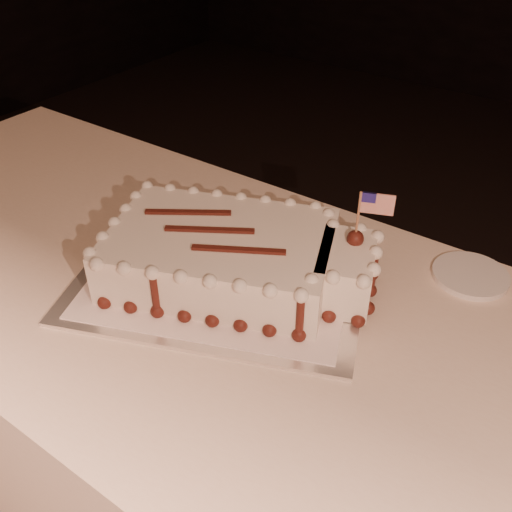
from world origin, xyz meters
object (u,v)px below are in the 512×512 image
Objects in this scene: sheet_cake at (236,256)px; side_plate at (470,275)px; banquet_table at (288,461)px; cake_board at (222,277)px.

sheet_cake reaches higher than side_plate.
side_plate reaches higher than banquet_table.
cake_board is 3.74× the size of side_plate.
cake_board reaches higher than banquet_table.
cake_board is 0.06m from sheet_cake.
side_plate is at bearing 58.40° from banquet_table.
banquet_table is at bearing -121.60° from side_plate.
banquet_table is 0.53m from side_plate.
banquet_table is 4.47× the size of cake_board.
sheet_cake is at bearing 0.17° from cake_board.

